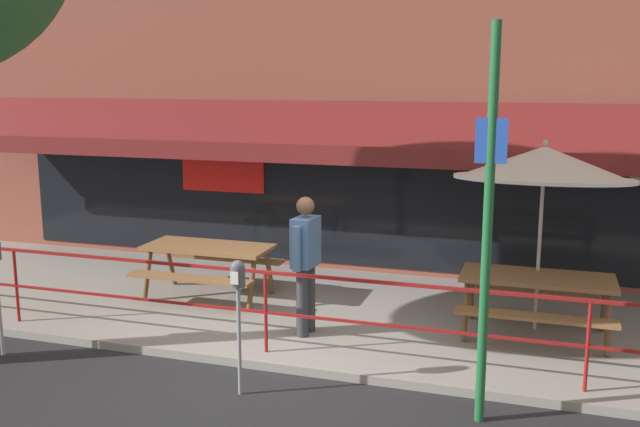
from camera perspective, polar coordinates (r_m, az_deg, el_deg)
name	(u,v)px	position (r m, az deg, el deg)	size (l,w,h in m)	color
ground_plane	(256,370)	(8.17, -5.11, -12.35)	(120.00, 120.00, 0.00)	#232326
patio_deck	(313,311)	(9.90, -0.60, -7.77)	(15.00, 4.00, 0.10)	gray
restaurant_building	(357,42)	(11.52, 2.94, 13.51)	(15.00, 1.60, 7.55)	brown
patio_railing	(265,294)	(8.15, -4.39, -6.40)	(13.84, 0.04, 0.97)	maroon
picnic_table_left	(208,256)	(10.27, -8.93, -3.40)	(1.80, 1.42, 0.76)	brown
picnic_table_centre	(537,289)	(9.01, 16.94, -5.77)	(1.80, 1.42, 0.76)	brown
patio_umbrella_centre	(544,164)	(8.99, 17.49, 3.77)	(2.14, 2.14, 2.38)	#B7B2A8
pedestrian_walking	(306,258)	(8.64, -1.16, -3.59)	(0.28, 0.62, 1.71)	#333338
parking_meter_far	(238,287)	(7.21, -6.58, -5.85)	(0.15, 0.16, 1.42)	gray
street_sign_pole	(488,225)	(6.60, 13.27, -0.87)	(0.28, 0.09, 3.70)	#1E6033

